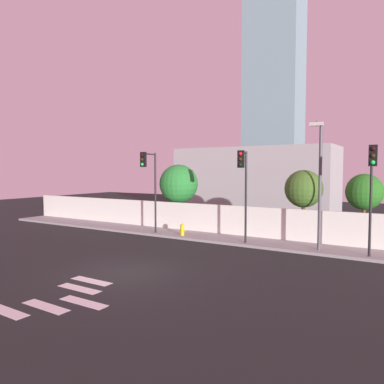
% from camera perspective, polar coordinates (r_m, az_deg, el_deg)
% --- Properties ---
extents(ground_plane, '(80.00, 80.00, 0.00)m').
position_cam_1_polar(ground_plane, '(15.39, -10.15, -12.23)').
color(ground_plane, black).
extents(sidewalk, '(36.00, 2.40, 0.15)m').
position_cam_1_polar(sidewalk, '(22.01, 4.33, -7.23)').
color(sidewalk, gray).
rests_on(sidewalk, ground).
extents(perimeter_wall, '(36.00, 0.18, 1.80)m').
position_cam_1_polar(perimeter_wall, '(23.00, 5.81, -4.32)').
color(perimeter_wall, silver).
rests_on(perimeter_wall, sidewalk).
extents(crosswalk_marking, '(3.41, 4.73, 0.01)m').
position_cam_1_polar(crosswalk_marking, '(12.96, -21.21, -15.41)').
color(crosswalk_marking, silver).
rests_on(crosswalk_marking, ground).
extents(traffic_light_left, '(0.36, 1.60, 5.08)m').
position_cam_1_polar(traffic_light_left, '(22.79, -6.68, 2.65)').
color(traffic_light_left, black).
rests_on(traffic_light_left, sidewalk).
extents(traffic_light_center, '(0.40, 1.31, 5.01)m').
position_cam_1_polar(traffic_light_center, '(19.68, 7.99, 2.35)').
color(traffic_light_center, black).
rests_on(traffic_light_center, sidewalk).
extents(traffic_light_right, '(0.42, 1.73, 5.05)m').
position_cam_1_polar(traffic_light_right, '(17.90, 26.19, 2.09)').
color(traffic_light_right, black).
rests_on(traffic_light_right, sidewalk).
extents(street_lamp_curbside, '(0.61, 1.64, 6.24)m').
position_cam_1_polar(street_lamp_curbside, '(19.01, 19.23, 2.33)').
color(street_lamp_curbside, '#4C4C51').
rests_on(street_lamp_curbside, sidewalk).
extents(fire_hydrant, '(0.44, 0.26, 0.73)m').
position_cam_1_polar(fire_hydrant, '(22.49, -1.53, -5.79)').
color(fire_hydrant, gold).
rests_on(fire_hydrant, sidewalk).
extents(roadside_tree_leftmost, '(2.73, 2.73, 4.54)m').
position_cam_1_polar(roadside_tree_leftmost, '(25.85, -2.10, 1.26)').
color(roadside_tree_leftmost, brown).
rests_on(roadside_tree_leftmost, ground).
extents(roadside_tree_midleft, '(2.19, 2.19, 4.16)m').
position_cam_1_polar(roadside_tree_midleft, '(22.23, 16.98, 0.43)').
color(roadside_tree_midleft, brown).
rests_on(roadside_tree_midleft, ground).
extents(roadside_tree_midright, '(1.94, 1.94, 3.95)m').
position_cam_1_polar(roadside_tree_midright, '(21.65, 25.24, -0.01)').
color(roadside_tree_midright, brown).
rests_on(roadside_tree_midright, ground).
extents(low_building_distant, '(15.56, 6.00, 6.36)m').
position_cam_1_polar(low_building_distant, '(37.22, 9.74, 1.89)').
color(low_building_distant, '#A1A1A1').
rests_on(low_building_distant, ground).
extents(tower_on_skyline, '(6.94, 5.00, 27.57)m').
position_cam_1_polar(tower_on_skyline, '(50.20, 12.60, 14.41)').
color(tower_on_skyline, gray).
rests_on(tower_on_skyline, ground).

